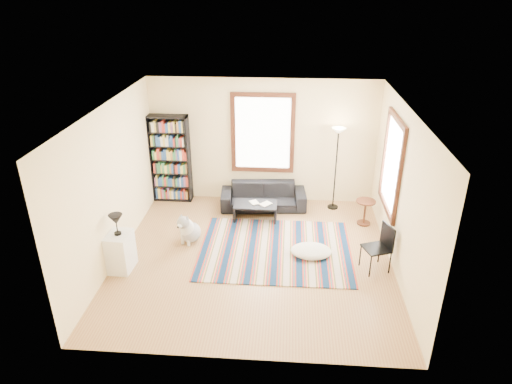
# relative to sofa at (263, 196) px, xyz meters

# --- Properties ---
(floor) EXTENTS (5.00, 5.00, 0.10)m
(floor) POSITION_rel_sofa_xyz_m (-0.05, -2.05, -0.32)
(floor) COLOR #A47F4B
(floor) RESTS_ON ground
(ceiling) EXTENTS (5.00, 5.00, 0.10)m
(ceiling) POSITION_rel_sofa_xyz_m (-0.05, -2.05, 2.58)
(ceiling) COLOR white
(ceiling) RESTS_ON floor
(wall_back) EXTENTS (5.00, 0.10, 2.80)m
(wall_back) POSITION_rel_sofa_xyz_m (-0.05, 0.50, 1.13)
(wall_back) COLOR beige
(wall_back) RESTS_ON floor
(wall_front) EXTENTS (5.00, 0.10, 2.80)m
(wall_front) POSITION_rel_sofa_xyz_m (-0.05, -4.60, 1.13)
(wall_front) COLOR beige
(wall_front) RESTS_ON floor
(wall_left) EXTENTS (0.10, 5.00, 2.80)m
(wall_left) POSITION_rel_sofa_xyz_m (-2.60, -2.05, 1.13)
(wall_left) COLOR beige
(wall_left) RESTS_ON floor
(wall_right) EXTENTS (0.10, 5.00, 2.80)m
(wall_right) POSITION_rel_sofa_xyz_m (2.50, -2.05, 1.13)
(wall_right) COLOR beige
(wall_right) RESTS_ON floor
(window_back) EXTENTS (1.20, 0.06, 1.60)m
(window_back) POSITION_rel_sofa_xyz_m (-0.05, 0.42, 1.33)
(window_back) COLOR white
(window_back) RESTS_ON wall_back
(window_right) EXTENTS (0.06, 1.20, 1.60)m
(window_right) POSITION_rel_sofa_xyz_m (2.42, -1.25, 1.33)
(window_right) COLOR white
(window_right) RESTS_ON wall_right
(rug) EXTENTS (2.84, 2.28, 0.02)m
(rug) POSITION_rel_sofa_xyz_m (0.34, -1.76, -0.26)
(rug) COLOR #0D2544
(rug) RESTS_ON floor
(sofa) EXTENTS (0.89, 1.93, 0.55)m
(sofa) POSITION_rel_sofa_xyz_m (0.00, 0.00, 0.00)
(sofa) COLOR black
(sofa) RESTS_ON floor
(bookshelf) EXTENTS (0.90, 0.30, 2.00)m
(bookshelf) POSITION_rel_sofa_xyz_m (-2.12, 0.27, 0.73)
(bookshelf) COLOR black
(bookshelf) RESTS_ON floor
(coffee_table) EXTENTS (1.00, 0.73, 0.36)m
(coffee_table) POSITION_rel_sofa_xyz_m (-0.13, -0.57, -0.09)
(coffee_table) COLOR black
(coffee_table) RESTS_ON floor
(book_a) EXTENTS (0.27, 0.25, 0.02)m
(book_a) POSITION_rel_sofa_xyz_m (-0.23, -0.57, 0.10)
(book_a) COLOR beige
(book_a) RESTS_ON coffee_table
(book_b) EXTENTS (0.30, 0.30, 0.02)m
(book_b) POSITION_rel_sofa_xyz_m (0.02, -0.52, 0.10)
(book_b) COLOR beige
(book_b) RESTS_ON coffee_table
(floor_cushion) EXTENTS (0.92, 0.82, 0.19)m
(floor_cushion) POSITION_rel_sofa_xyz_m (1.01, -1.91, -0.18)
(floor_cushion) COLOR white
(floor_cushion) RESTS_ON floor
(floor_lamp) EXTENTS (0.36, 0.36, 1.86)m
(floor_lamp) POSITION_rel_sofa_xyz_m (1.56, 0.10, 0.66)
(floor_lamp) COLOR black
(floor_lamp) RESTS_ON floor
(side_table) EXTENTS (0.49, 0.49, 0.54)m
(side_table) POSITION_rel_sofa_xyz_m (2.15, -0.61, -0.00)
(side_table) COLOR #401F10
(side_table) RESTS_ON floor
(folding_chair) EXTENTS (0.53, 0.52, 0.86)m
(folding_chair) POSITION_rel_sofa_xyz_m (2.10, -2.27, 0.16)
(folding_chair) COLOR black
(folding_chair) RESTS_ON floor
(white_cabinet) EXTENTS (0.41, 0.52, 0.70)m
(white_cabinet) POSITION_rel_sofa_xyz_m (-2.35, -2.58, 0.08)
(white_cabinet) COLOR white
(white_cabinet) RESTS_ON floor
(table_lamp) EXTENTS (0.31, 0.31, 0.38)m
(table_lamp) POSITION_rel_sofa_xyz_m (-2.35, -2.58, 0.62)
(table_lamp) COLOR black
(table_lamp) RESTS_ON white_cabinet
(dog) EXTENTS (0.65, 0.74, 0.62)m
(dog) POSITION_rel_sofa_xyz_m (-1.33, -1.55, 0.03)
(dog) COLOR silver
(dog) RESTS_ON floor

